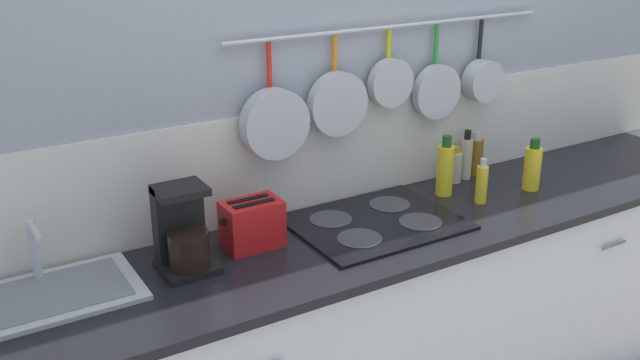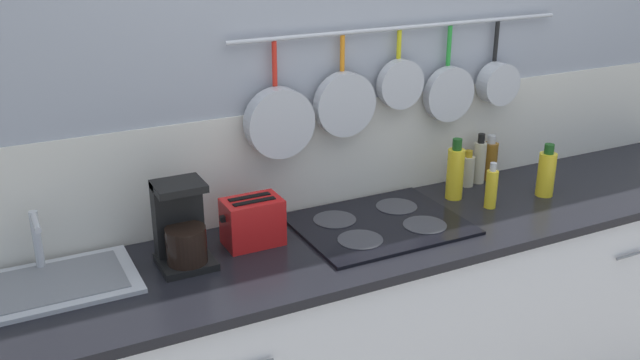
# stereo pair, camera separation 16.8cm
# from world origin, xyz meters

# --- Properties ---
(wall_back) EXTENTS (7.20, 0.16, 2.60)m
(wall_back) POSITION_xyz_m (-0.00, 0.34, 1.27)
(wall_back) COLOR #999EA8
(wall_back) RESTS_ON ground_plane
(cabinet_base) EXTENTS (3.21, 0.59, 0.85)m
(cabinet_base) POSITION_xyz_m (0.00, -0.00, 0.42)
(cabinet_base) COLOR silver
(cabinet_base) RESTS_ON ground_plane
(countertop) EXTENTS (3.25, 0.61, 0.03)m
(countertop) POSITION_xyz_m (0.00, 0.00, 0.86)
(countertop) COLOR black
(countertop) RESTS_ON cabinet_base
(sink_basin) EXTENTS (0.55, 0.34, 0.21)m
(sink_basin) POSITION_xyz_m (-1.31, 0.12, 0.90)
(sink_basin) COLOR #B7BABF
(sink_basin) RESTS_ON countertop
(coffee_maker) EXTENTS (0.18, 0.18, 0.29)m
(coffee_maker) POSITION_xyz_m (-0.88, 0.09, 1.00)
(coffee_maker) COLOR black
(coffee_maker) RESTS_ON countertop
(toaster) EXTENTS (0.22, 0.13, 0.17)m
(toaster) POSITION_xyz_m (-0.62, 0.12, 0.96)
(toaster) COLOR red
(toaster) RESTS_ON countertop
(cooktop) EXTENTS (0.61, 0.48, 0.01)m
(cooktop) POSITION_xyz_m (-0.15, 0.05, 0.89)
(cooktop) COLOR black
(cooktop) RESTS_ON countertop
(bottle_hot_sauce) EXTENTS (0.07, 0.07, 0.25)m
(bottle_hot_sauce) POSITION_xyz_m (0.26, 0.14, 0.99)
(bottle_hot_sauce) COLOR yellow
(bottle_hot_sauce) RESTS_ON countertop
(bottle_vinegar) EXTENTS (0.05, 0.05, 0.19)m
(bottle_vinegar) POSITION_xyz_m (0.33, -0.00, 0.96)
(bottle_vinegar) COLOR yellow
(bottle_vinegar) RESTS_ON countertop
(bottle_sesame_oil) EXTENTS (0.06, 0.06, 0.16)m
(bottle_sesame_oil) POSITION_xyz_m (0.39, 0.23, 0.95)
(bottle_sesame_oil) COLOR #BFB799
(bottle_sesame_oil) RESTS_ON countertop
(bottle_cooking_wine) EXTENTS (0.05, 0.05, 0.22)m
(bottle_cooking_wine) POSITION_xyz_m (0.46, 0.24, 0.98)
(bottle_cooking_wine) COLOR #BFB799
(bottle_cooking_wine) RESTS_ON countertop
(bottle_dish_soap) EXTENTS (0.06, 0.06, 0.20)m
(bottle_dish_soap) POSITION_xyz_m (0.53, 0.25, 0.97)
(bottle_dish_soap) COLOR #8C5919
(bottle_dish_soap) RESTS_ON countertop
(bottle_olive_oil) EXTENTS (0.07, 0.07, 0.22)m
(bottle_olive_oil) POSITION_xyz_m (0.61, -0.00, 0.98)
(bottle_olive_oil) COLOR yellow
(bottle_olive_oil) RESTS_ON countertop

